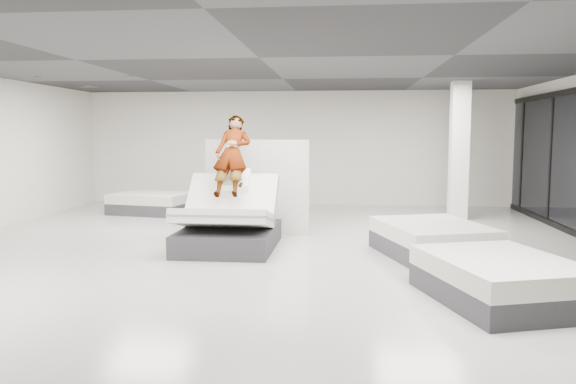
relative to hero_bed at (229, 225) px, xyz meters
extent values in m
plane|color=beige|center=(0.65, -0.68, -0.42)|extent=(14.00, 14.00, 0.00)
plane|color=black|center=(0.65, -0.68, 2.78)|extent=(14.00, 14.00, 0.00)
cube|color=white|center=(0.65, 6.32, 1.18)|extent=(12.00, 0.04, 3.20)
cube|color=#343338|center=(0.00, 0.03, -0.23)|extent=(1.61, 2.14, 0.37)
cube|color=silver|center=(0.00, 0.33, 0.41)|extent=(1.60, 0.94, 0.91)
cube|color=slate|center=(0.00, 0.33, 0.41)|extent=(1.62, 0.81, 0.78)
cube|color=silver|center=(0.00, -0.46, 0.18)|extent=(1.60, 1.10, 0.46)
cube|color=slate|center=(0.00, -0.46, 0.18)|extent=(1.63, 1.08, 0.27)
cube|color=white|center=(0.00, 0.43, 0.77)|extent=(0.59, 0.41, 0.40)
imported|color=slate|center=(0.00, 0.33, 0.91)|extent=(0.63, 1.61, 1.33)
cube|color=black|center=(0.22, -0.02, 0.71)|extent=(0.05, 0.14, 0.08)
cube|color=silver|center=(0.28, 1.43, 0.53)|extent=(2.09, 0.22, 1.89)
cube|color=#343338|center=(3.46, -0.24, -0.27)|extent=(2.01, 2.33, 0.30)
cube|color=silver|center=(3.46, -0.24, 0.00)|extent=(2.01, 2.33, 0.25)
cube|color=#343338|center=(3.88, -2.75, -0.27)|extent=(1.99, 2.31, 0.29)
cube|color=silver|center=(3.88, -2.75, 0.00)|extent=(1.99, 2.31, 0.24)
cube|color=#343338|center=(-2.83, 4.15, -0.28)|extent=(2.10, 1.73, 0.28)
cube|color=silver|center=(-2.83, 4.15, -0.02)|extent=(2.10, 1.73, 0.23)
cube|color=white|center=(4.65, 3.82, 1.18)|extent=(0.40, 0.40, 3.20)
cube|color=black|center=(6.55, 3.32, 1.03)|extent=(0.09, 0.08, 2.80)
cube|color=black|center=(6.55, 5.32, 1.03)|extent=(0.09, 0.08, 2.80)
camera|label=1|loc=(2.00, -9.55, 1.60)|focal=35.00mm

